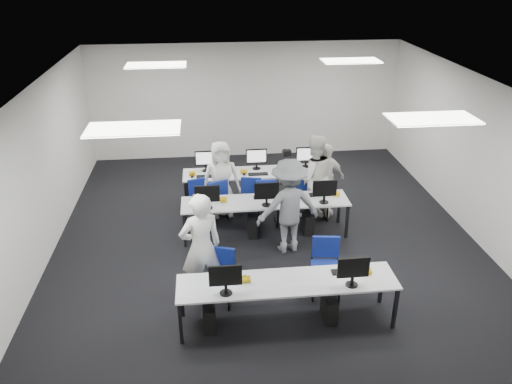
{
  "coord_description": "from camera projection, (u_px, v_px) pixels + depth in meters",
  "views": [
    {
      "loc": [
        -1.09,
        -8.24,
        5.04
      ],
      "look_at": [
        -0.19,
        0.05,
        1.0
      ],
      "focal_mm": 35.0,
      "sensor_mm": 36.0,
      "label": 1
    }
  ],
  "objects": [
    {
      "name": "room",
      "position": [
        267.0,
        168.0,
        9.02
      ],
      "size": [
        9.0,
        9.02,
        3.0
      ],
      "color": "black",
      "rests_on": "ground"
    },
    {
      "name": "ceiling_panels",
      "position": [
        268.0,
        87.0,
        8.37
      ],
      "size": [
        5.2,
        4.6,
        0.02
      ],
      "color": "white",
      "rests_on": "room"
    },
    {
      "name": "desk_front",
      "position": [
        287.0,
        284.0,
        7.23
      ],
      "size": [
        3.2,
        0.7,
        0.73
      ],
      "color": "#BBBDBF",
      "rests_on": "ground"
    },
    {
      "name": "desk_mid",
      "position": [
        265.0,
        203.0,
        9.56
      ],
      "size": [
        3.2,
        0.7,
        0.73
      ],
      "color": "#BBBDBF",
      "rests_on": "ground"
    },
    {
      "name": "desk_back",
      "position": [
        257.0,
        174.0,
        10.81
      ],
      "size": [
        3.2,
        0.7,
        0.73
      ],
      "color": "#BBBDBF",
      "rests_on": "ground"
    },
    {
      "name": "equipment_front",
      "position": [
        274.0,
        304.0,
        7.34
      ],
      "size": [
        2.51,
        0.41,
        1.19
      ],
      "color": "#0B4795",
      "rests_on": "desk_front"
    },
    {
      "name": "equipment_mid",
      "position": [
        255.0,
        219.0,
        9.66
      ],
      "size": [
        2.91,
        0.41,
        1.19
      ],
      "color": "white",
      "rests_on": "desk_mid"
    },
    {
      "name": "equipment_back",
      "position": [
        266.0,
        187.0,
        10.99
      ],
      "size": [
        2.91,
        0.41,
        1.19
      ],
      "color": "white",
      "rests_on": "desk_back"
    },
    {
      "name": "chair_0",
      "position": [
        220.0,
        286.0,
        7.87
      ],
      "size": [
        0.55,
        0.57,
        0.87
      ],
      "rotation": [
        0.0,
        0.0,
        -0.3
      ],
      "color": "navy",
      "rests_on": "ground"
    },
    {
      "name": "chair_1",
      "position": [
        325.0,
        277.0,
        8.04
      ],
      "size": [
        0.53,
        0.56,
        0.94
      ],
      "rotation": [
        0.0,
        0.0,
        -0.14
      ],
      "color": "navy",
      "rests_on": "ground"
    },
    {
      "name": "chair_2",
      "position": [
        201.0,
        209.0,
        10.21
      ],
      "size": [
        0.54,
        0.57,
        0.88
      ],
      "rotation": [
        0.0,
        0.0,
        0.29
      ],
      "color": "navy",
      "rests_on": "ground"
    },
    {
      "name": "chair_3",
      "position": [
        267.0,
        211.0,
        10.14
      ],
      "size": [
        0.43,
        0.47,
        0.88
      ],
      "rotation": [
        0.0,
        0.0,
        0.01
      ],
      "color": "navy",
      "rests_on": "ground"
    },
    {
      "name": "chair_4",
      "position": [
        317.0,
        206.0,
        10.37
      ],
      "size": [
        0.41,
        0.45,
        0.83
      ],
      "rotation": [
        0.0,
        0.0,
        -0.01
      ],
      "color": "navy",
      "rests_on": "ground"
    },
    {
      "name": "chair_5",
      "position": [
        215.0,
        206.0,
        10.3
      ],
      "size": [
        0.58,
        0.61,
        0.92
      ],
      "rotation": [
        0.0,
        0.0,
        0.3
      ],
      "color": "navy",
      "rests_on": "ground"
    },
    {
      "name": "chair_6",
      "position": [
        252.0,
        200.0,
        10.56
      ],
      "size": [
        0.52,
        0.55,
        0.89
      ],
      "rotation": [
        0.0,
        0.0,
        -0.21
      ],
      "color": "navy",
      "rests_on": "ground"
    },
    {
      "name": "chair_7",
      "position": [
        305.0,
        198.0,
        10.64
      ],
      "size": [
        0.51,
        0.55,
        0.93
      ],
      "rotation": [
        0.0,
        0.0,
        -0.12
      ],
      "color": "navy",
      "rests_on": "ground"
    },
    {
      "name": "handbag",
      "position": [
        199.0,
        198.0,
        9.33
      ],
      "size": [
        0.38,
        0.31,
        0.27
      ],
      "primitive_type": "ellipsoid",
      "rotation": [
        0.0,
        0.0,
        0.36
      ],
      "color": "#98794E",
      "rests_on": "desk_mid"
    },
    {
      "name": "student_0",
      "position": [
        201.0,
        248.0,
        7.68
      ],
      "size": [
        0.77,
        0.63,
        1.84
      ],
      "primitive_type": "imported",
      "rotation": [
        0.0,
        0.0,
        3.46
      ],
      "color": "white",
      "rests_on": "ground"
    },
    {
      "name": "student_1",
      "position": [
        313.0,
        177.0,
        10.15
      ],
      "size": [
        0.94,
        0.77,
        1.79
      ],
      "primitive_type": "imported",
      "rotation": [
        0.0,
        0.0,
        3.25
      ],
      "color": "white",
      "rests_on": "ground"
    },
    {
      "name": "student_2",
      "position": [
        221.0,
        179.0,
        10.26
      ],
      "size": [
        0.86,
        0.63,
        1.62
      ],
      "primitive_type": "imported",
      "rotation": [
        0.0,
        0.0,
        0.16
      ],
      "color": "white",
      "rests_on": "ground"
    },
    {
      "name": "student_3",
      "position": [
        324.0,
        180.0,
        10.3
      ],
      "size": [
        0.98,
        0.6,
        1.56
      ],
      "primitive_type": "imported",
      "rotation": [
        0.0,
        0.0,
        0.25
      ],
      "color": "white",
      "rests_on": "ground"
    },
    {
      "name": "photographer",
      "position": [
        289.0,
        206.0,
        8.96
      ],
      "size": [
        1.27,
        0.86,
        1.81
      ],
      "primitive_type": "imported",
      "rotation": [
        0.0,
        0.0,
        3.32
      ],
      "color": "slate",
      "rests_on": "ground"
    },
    {
      "name": "dslr_camera",
      "position": [
        287.0,
        153.0,
        8.69
      ],
      "size": [
        0.17,
        0.2,
        0.1
      ],
      "primitive_type": "cube",
      "rotation": [
        0.0,
        0.0,
        3.32
      ],
      "color": "black",
      "rests_on": "photographer"
    }
  ]
}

